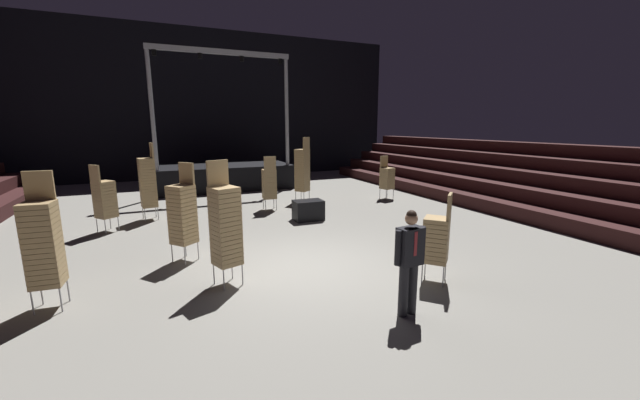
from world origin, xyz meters
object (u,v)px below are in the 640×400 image
man_with_tie (410,257)px  equipment_road_case (308,210)px  stage_riser (223,175)px  chair_stack_front_right (104,198)px  chair_stack_mid_right (183,213)px  chair_stack_aisle_left (225,225)px  chair_stack_mid_left (269,183)px  chair_stack_mid_centre (387,177)px  chair_stack_rear_right (437,238)px  chair_stack_rear_left (43,243)px  chair_stack_aisle_right (302,170)px  chair_stack_rear_centre (148,182)px

man_with_tie → equipment_road_case: (0.79, 6.11, -0.64)m
stage_riser → chair_stack_front_right: size_ratio=3.23×
chair_stack_front_right → stage_riser: bearing=107.2°
chair_stack_front_right → chair_stack_mid_right: chair_stack_mid_right is taller
chair_stack_aisle_left → equipment_road_case: bearing=-148.2°
chair_stack_mid_left → equipment_road_case: chair_stack_mid_left is taller
chair_stack_mid_centre → chair_stack_rear_right: size_ratio=1.00×
stage_riser → chair_stack_rear_left: bearing=-112.9°
chair_stack_mid_right → chair_stack_rear_right: size_ratio=1.25×
stage_riser → chair_stack_aisle_right: (2.33, -4.25, 0.58)m
chair_stack_mid_right → chair_stack_rear_right: bearing=-165.4°
man_with_tie → chair_stack_aisle_left: chair_stack_aisle_left is taller
chair_stack_mid_right → chair_stack_rear_right: 5.24m
chair_stack_rear_left → chair_stack_aisle_right: 9.37m
man_with_tie → chair_stack_rear_left: 5.73m
chair_stack_front_right → chair_stack_aisle_left: bearing=-11.4°
chair_stack_rear_right → chair_stack_aisle_left: size_ratio=0.74×
man_with_tie → chair_stack_front_right: size_ratio=0.89×
chair_stack_mid_centre → chair_stack_front_right: bearing=-9.6°
chair_stack_mid_left → chair_stack_rear_right: 7.25m
chair_stack_mid_right → chair_stack_rear_left: 2.57m
chair_stack_rear_right → man_with_tie: bearing=171.3°
chair_stack_mid_right → chair_stack_aisle_right: (4.68, 5.00, 0.17)m
equipment_road_case → chair_stack_rear_centre: bearing=155.4°
chair_stack_rear_centre → equipment_road_case: bearing=-124.4°
chair_stack_rear_centre → chair_stack_aisle_right: bearing=-92.2°
stage_riser → chair_stack_aisle_left: bearing=-99.0°
stage_riser → chair_stack_mid_right: size_ratio=2.85×
chair_stack_rear_right → chair_stack_rear_centre: size_ratio=0.72×
chair_stack_aisle_left → chair_stack_aisle_right: size_ratio=0.93×
chair_stack_front_right → chair_stack_rear_centre: bearing=94.8°
stage_riser → chair_stack_front_right: (-4.17, -5.99, 0.29)m
chair_stack_rear_centre → stage_riser: bearing=-41.5°
chair_stack_mid_right → chair_stack_aisle_left: 1.76m
chair_stack_mid_left → chair_stack_aisle_right: 1.86m
chair_stack_front_right → chair_stack_mid_right: size_ratio=0.88×
stage_riser → chair_stack_mid_right: bearing=-104.2°
man_with_tie → chair_stack_mid_right: 4.92m
man_with_tie → chair_stack_mid_centre: bearing=-126.9°
chair_stack_mid_left → chair_stack_mid_centre: 4.88m
man_with_tie → chair_stack_aisle_right: bearing=-105.8°
stage_riser → chair_stack_rear_right: stage_riser is taller
man_with_tie → chair_stack_mid_right: (-3.00, 3.90, 0.12)m
stage_riser → chair_stack_mid_centre: 7.61m
chair_stack_aisle_left → chair_stack_mid_right: bearing=-87.8°
chair_stack_mid_centre → chair_stack_aisle_right: (-3.28, 0.88, 0.38)m
chair_stack_rear_centre → chair_stack_rear_right: bearing=-155.8°
chair_stack_front_right → chair_stack_mid_centre: (9.78, 0.86, -0.08)m
stage_riser → chair_stack_rear_centre: size_ratio=2.54×
chair_stack_mid_centre → chair_stack_rear_centre: size_ratio=0.72×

